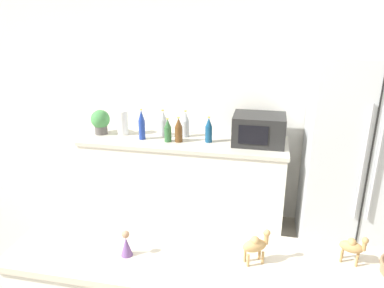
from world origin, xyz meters
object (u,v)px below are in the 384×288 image
back_bottle_4 (168,131)px  potted_plant (100,121)px  refrigerator (359,157)px  back_bottle_3 (142,125)px  back_bottle_5 (186,124)px  microwave (259,129)px  camel_figurine_second (256,245)px  back_bottle_0 (209,130)px  back_bottle_1 (179,130)px  wise_man_figurine_crimson (126,245)px  paper_towel_roll (122,123)px  back_bottle_2 (163,123)px  camel_figurine (353,247)px

back_bottle_4 → potted_plant: bearing=172.8°
refrigerator → back_bottle_3: size_ratio=5.91×
back_bottle_5 → back_bottle_3: bearing=-157.3°
potted_plant → microwave: (1.58, 0.03, 0.01)m
microwave → camel_figurine_second: bearing=-88.3°
back_bottle_0 → back_bottle_3: (-0.65, -0.05, 0.02)m
back_bottle_1 → camel_figurine_second: 1.98m
back_bottle_3 → back_bottle_4: size_ratio=1.31×
back_bottle_4 → wise_man_figurine_crimson: size_ratio=1.72×
back_bottle_1 → camel_figurine_second: bearing=-65.9°
paper_towel_roll → refrigerator: bearing=-2.2°
back_bottle_2 → camel_figurine: bearing=-52.5°
potted_plant → back_bottle_5: bearing=6.0°
potted_plant → camel_figurine: potted_plant is taller
refrigerator → wise_man_figurine_crimson: 2.38m
paper_towel_roll → camel_figurine: (1.85, -1.82, 0.05)m
back_bottle_4 → refrigerator: bearing=1.0°
microwave → camel_figurine: size_ratio=3.17×
potted_plant → microwave: 1.58m
microwave → wise_man_figurine_crimson: (-0.55, -1.98, 0.01)m
refrigerator → paper_towel_roll: (-2.24, 0.09, 0.16)m
paper_towel_roll → back_bottle_3: bearing=-23.0°
refrigerator → microwave: bearing=174.4°
camel_figurine_second → potted_plant: bearing=131.0°
back_bottle_0 → back_bottle_3: size_ratio=0.83×
back_bottle_5 → camel_figurine: (1.21, -1.88, 0.05)m
back_bottle_1 → potted_plant: bearing=174.8°
wise_man_figurine_crimson → camel_figurine_second: bearing=6.6°
wise_man_figurine_crimson → back_bottle_1: bearing=96.1°
microwave → back_bottle_2: 0.95m
back_bottle_4 → wise_man_figurine_crimson: 1.88m
potted_plant → back_bottle_1: bearing=-5.2°
camel_figurine → wise_man_figurine_crimson: size_ratio=1.13×
potted_plant → back_bottle_4: potted_plant is taller
camel_figurine → wise_man_figurine_crimson: 1.06m
refrigerator → potted_plant: (-2.47, 0.06, 0.17)m
back_bottle_0 → camel_figurine_second: bearing=-74.2°
refrigerator → back_bottle_0: 1.36m
camel_figurine_second → refrigerator: bearing=65.5°
microwave → back_bottle_0: 0.47m
back_bottle_5 → potted_plant: bearing=-174.0°
back_bottle_2 → back_bottle_5: (0.23, 0.01, 0.00)m
refrigerator → back_bottle_1: 1.64m
back_bottle_4 → back_bottle_5: back_bottle_5 is taller
back_bottle_2 → back_bottle_3: 0.23m
potted_plant → back_bottle_0: back_bottle_0 is taller
back_bottle_0 → camel_figurine: (0.96, -1.77, 0.06)m
back_bottle_5 → wise_man_figurine_crimson: bearing=-85.2°
wise_man_figurine_crimson → paper_towel_roll: bearing=112.2°
paper_towel_roll → back_bottle_5: size_ratio=0.92×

